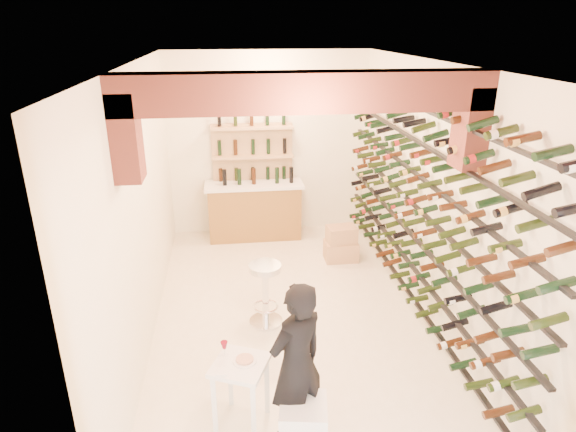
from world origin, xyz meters
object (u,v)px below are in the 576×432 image
object	(u,v)px
tasting_table	(240,374)
white_stool	(303,427)
chrome_barstool	(265,290)
wine_rack	(413,201)
person	(296,364)
crate_lower	(341,251)
back_counter	(255,209)

from	to	relation	value
tasting_table	white_stool	size ratio (longest dim) A/B	1.62
chrome_barstool	tasting_table	bearing A→B (deg)	-102.65
wine_rack	tasting_table	bearing A→B (deg)	-141.75
tasting_table	person	size ratio (longest dim) A/B	0.52
chrome_barstool	crate_lower	world-z (taller)	chrome_barstool
white_stool	chrome_barstool	size ratio (longest dim) A/B	0.62
tasting_table	crate_lower	bearing A→B (deg)	85.78
chrome_barstool	white_stool	bearing A→B (deg)	-85.57
back_counter	white_stool	bearing A→B (deg)	-88.56
tasting_table	white_stool	bearing A→B (deg)	-14.12
white_stool	crate_lower	xyz separation A→B (m)	(1.20, 3.72, -0.10)
wine_rack	person	size ratio (longest dim) A/B	3.55
chrome_barstool	crate_lower	size ratio (longest dim) A/B	1.59
tasting_table	person	bearing A→B (deg)	-1.30
person	white_stool	bearing A→B (deg)	69.13
back_counter	tasting_table	world-z (taller)	back_counter
wine_rack	white_stool	world-z (taller)	wine_rack
white_stool	tasting_table	bearing A→B (deg)	142.46
white_stool	chrome_barstool	distance (m)	2.09
wine_rack	chrome_barstool	bearing A→B (deg)	-176.67
wine_rack	tasting_table	world-z (taller)	wine_rack
tasting_table	chrome_barstool	world-z (taller)	tasting_table
person	crate_lower	xyz separation A→B (m)	(1.24, 3.54, -0.65)
wine_rack	person	distance (m)	2.75
wine_rack	back_counter	bearing A→B (deg)	124.66
person	crate_lower	size ratio (longest dim) A/B	3.08
back_counter	crate_lower	size ratio (longest dim) A/B	3.26
back_counter	person	xyz separation A→B (m)	(0.08, -4.64, 0.27)
back_counter	white_stool	distance (m)	4.83
white_stool	person	distance (m)	0.58
tasting_table	crate_lower	distance (m)	3.76
back_counter	chrome_barstool	world-z (taller)	back_counter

